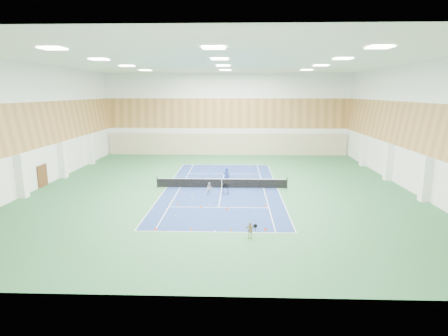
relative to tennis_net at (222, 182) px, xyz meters
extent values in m
plane|color=#2B653A|center=(0.00, 0.00, -0.55)|extent=(40.00, 40.00, 0.00)
cube|color=navy|center=(0.00, 0.00, -0.55)|extent=(10.97, 23.77, 0.01)
cube|color=#C6B793|center=(0.00, 19.75, 1.05)|extent=(35.40, 0.16, 3.20)
cube|color=#593319|center=(-17.92, 0.00, 0.55)|extent=(0.08, 1.80, 2.20)
imported|color=navy|center=(0.44, 1.17, 0.34)|extent=(0.67, 0.47, 1.78)
imported|color=#9D9CA5|center=(-1.02, -2.58, 0.04)|extent=(0.57, 0.45, 1.17)
imported|color=#9F855B|center=(2.34, -12.87, 0.00)|extent=(0.68, 0.39, 1.10)
cone|color=#FF440D|center=(-3.39, -6.02, -0.45)|extent=(0.19, 0.19, 0.20)
cone|color=#F25C0C|center=(-1.46, -6.51, -0.44)|extent=(0.19, 0.19, 0.21)
cone|color=#F3440C|center=(0.71, -6.94, -0.43)|extent=(0.23, 0.23, 0.25)
cone|color=#F8430D|center=(3.85, -6.01, -0.44)|extent=(0.20, 0.20, 0.22)
cone|color=#FF440D|center=(-4.07, -11.66, -0.43)|extent=(0.21, 0.21, 0.23)
cone|color=#FF630D|center=(-1.64, -11.55, -0.45)|extent=(0.17, 0.17, 0.19)
cone|color=orange|center=(1.08, -11.53, -0.46)|extent=(0.17, 0.17, 0.19)
cone|color=#F64E0C|center=(3.46, -11.46, -0.43)|extent=(0.22, 0.22, 0.24)
camera|label=1|loc=(1.43, -35.75, 8.76)|focal=30.00mm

